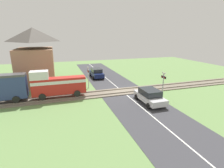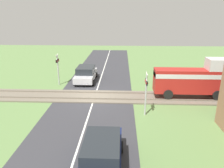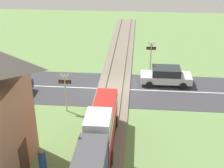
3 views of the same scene
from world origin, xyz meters
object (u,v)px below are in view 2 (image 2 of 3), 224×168
(car_near_crossing, at_px, (86,74))
(crossing_signal_west_approach, at_px, (58,65))
(crossing_signal_east_approach, at_px, (146,88))
(car_far_side, at_px, (102,156))

(car_near_crossing, distance_m, crossing_signal_west_approach, 3.05)
(crossing_signal_west_approach, relative_size, crossing_signal_east_approach, 1.00)
(car_far_side, xyz_separation_m, crossing_signal_east_approach, (-5.82, 2.50, 1.15))
(car_near_crossing, relative_size, car_far_side, 0.99)
(car_far_side, distance_m, crossing_signal_east_approach, 6.44)
(car_near_crossing, relative_size, crossing_signal_west_approach, 1.44)
(car_far_side, bearing_deg, crossing_signal_west_approach, -156.22)
(crossing_signal_west_approach, bearing_deg, car_far_side, 23.78)
(car_far_side, distance_m, crossing_signal_west_approach, 13.38)
(crossing_signal_west_approach, bearing_deg, car_near_crossing, 117.48)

